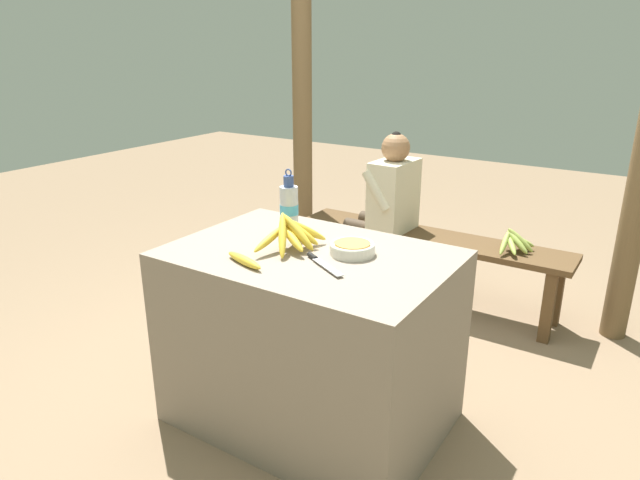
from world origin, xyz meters
TOP-DOWN VIEW (x-y plane):
  - ground_plane at (0.00, 0.00)m, footprint 12.00×12.00m
  - market_counter at (0.00, 0.00)m, footprint 1.12×0.77m
  - banana_bunch_ripe at (-0.08, -0.01)m, footprint 0.19×0.33m
  - serving_bowl at (0.15, 0.07)m, footprint 0.18×0.18m
  - water_bottle at (-0.22, 0.17)m, footprint 0.08×0.08m
  - loose_banana_front at (-0.14, -0.24)m, footprint 0.22×0.09m
  - knife at (0.10, -0.09)m, footprint 0.23×0.14m
  - wooden_bench at (-0.04, 1.38)m, footprint 1.71×0.32m
  - seated_vendor at (-0.33, 1.35)m, footprint 0.41×0.40m
  - banana_bunch_green at (0.47, 1.37)m, footprint 0.18×0.29m
  - support_post_near at (-1.10, 1.56)m, footprint 0.14×0.14m

SIDE VIEW (x-z plane):
  - ground_plane at x=0.00m, z-range 0.00..0.00m
  - wooden_bench at x=-0.04m, z-range 0.15..0.60m
  - market_counter at x=0.00m, z-range 0.00..0.78m
  - banana_bunch_green at x=0.47m, z-range 0.44..0.58m
  - seated_vendor at x=-0.33m, z-range 0.09..1.16m
  - knife at x=0.10m, z-range 0.78..0.80m
  - loose_banana_front at x=-0.14m, z-range 0.78..0.82m
  - serving_bowl at x=0.15m, z-range 0.79..0.84m
  - banana_bunch_ripe at x=-0.08m, z-range 0.78..0.94m
  - water_bottle at x=-0.22m, z-range 0.75..1.03m
  - support_post_near at x=-1.10m, z-range 0.00..2.48m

